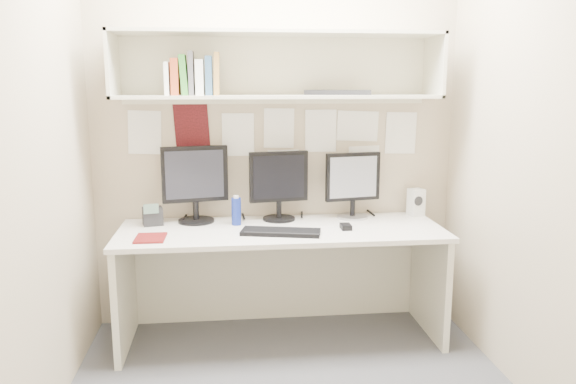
{
  "coord_description": "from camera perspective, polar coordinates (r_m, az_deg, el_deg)",
  "views": [
    {
      "loc": [
        -0.33,
        -2.71,
        1.61
      ],
      "look_at": [
        0.01,
        0.35,
        1.01
      ],
      "focal_mm": 35.0,
      "sensor_mm": 36.0,
      "label": 1
    }
  ],
  "objects": [
    {
      "name": "wall_front",
      "position": [
        1.77,
        4.55,
        0.79
      ],
      "size": [
        2.4,
        0.02,
        2.6
      ],
      "primitive_type": "cube",
      "color": "tan",
      "rests_on": "ground"
    },
    {
      "name": "book_stack",
      "position": [
        3.48,
        -9.61,
        11.55
      ],
      "size": [
        0.32,
        0.16,
        0.26
      ],
      "color": "white",
      "rests_on": "overhead_hutch"
    },
    {
      "name": "desk",
      "position": [
        3.59,
        -0.67,
        -9.28
      ],
      "size": [
        2.0,
        0.7,
        0.73
      ],
      "color": "silver",
      "rests_on": "floor"
    },
    {
      "name": "monitor_center",
      "position": [
        3.65,
        -0.95,
        0.96
      ],
      "size": [
        0.39,
        0.21,
        0.45
      ],
      "rotation": [
        0.0,
        0.0,
        0.15
      ],
      "color": "black",
      "rests_on": "desk"
    },
    {
      "name": "wall_left",
      "position": [
        2.86,
        -24.05,
        3.78
      ],
      "size": [
        0.02,
        2.0,
        2.6
      ],
      "primitive_type": "cube",
      "color": "tan",
      "rests_on": "ground"
    },
    {
      "name": "hutch_tray",
      "position": [
        3.61,
        5.09,
        10.05
      ],
      "size": [
        0.44,
        0.25,
        0.03
      ],
      "primitive_type": "cube",
      "rotation": [
        0.0,
        0.0,
        -0.24
      ],
      "color": "black",
      "rests_on": "overhead_hutch"
    },
    {
      "name": "wall_right",
      "position": [
        3.12,
        23.11,
        4.39
      ],
      "size": [
        0.02,
        2.0,
        2.6
      ],
      "primitive_type": "cube",
      "color": "tan",
      "rests_on": "ground"
    },
    {
      "name": "maroon_notebook",
      "position": [
        3.34,
        -13.81,
        -4.56
      ],
      "size": [
        0.17,
        0.21,
        0.01
      ],
      "primitive_type": "cube",
      "rotation": [
        0.0,
        0.0,
        -0.02
      ],
      "color": "#5D1010",
      "rests_on": "desk"
    },
    {
      "name": "overhead_hutch",
      "position": [
        3.58,
        -1.06,
        12.72
      ],
      "size": [
        2.0,
        0.38,
        0.4
      ],
      "color": "beige",
      "rests_on": "wall_back"
    },
    {
      "name": "monitor_left",
      "position": [
        3.63,
        -9.42,
        1.08
      ],
      "size": [
        0.42,
        0.23,
        0.49
      ],
      "rotation": [
        0.0,
        0.0,
        0.2
      ],
      "color": "black",
      "rests_on": "desk"
    },
    {
      "name": "blue_bottle",
      "position": [
        3.55,
        -5.28,
        -1.93
      ],
      "size": [
        0.06,
        0.06,
        0.19
      ],
      "color": "navy",
      "rests_on": "desk"
    },
    {
      "name": "monitor_right",
      "position": [
        3.73,
        6.6,
        0.99
      ],
      "size": [
        0.37,
        0.21,
        0.43
      ],
      "rotation": [
        0.0,
        0.0,
        0.17
      ],
      "color": "#A5A5AA",
      "rests_on": "desk"
    },
    {
      "name": "speaker",
      "position": [
        3.89,
        12.87,
        -1.01
      ],
      "size": [
        0.11,
        0.11,
        0.18
      ],
      "rotation": [
        0.0,
        0.0,
        0.26
      ],
      "color": "silver",
      "rests_on": "desk"
    },
    {
      "name": "desk_phone",
      "position": [
        3.64,
        -13.59,
        -2.39
      ],
      "size": [
        0.14,
        0.13,
        0.15
      ],
      "rotation": [
        0.0,
        0.0,
        0.22
      ],
      "color": "black",
      "rests_on": "desk"
    },
    {
      "name": "mouse",
      "position": [
        3.47,
        5.89,
        -3.52
      ],
      "size": [
        0.06,
        0.1,
        0.03
      ],
      "primitive_type": "cube",
      "rotation": [
        0.0,
        0.0,
        -0.01
      ],
      "color": "black",
      "rests_on": "desk"
    },
    {
      "name": "wall_back",
      "position": [
        3.73,
        -1.24,
        6.2
      ],
      "size": [
        2.4,
        0.02,
        2.6
      ],
      "primitive_type": "cube",
      "color": "tan",
      "rests_on": "ground"
    },
    {
      "name": "pinned_papers",
      "position": [
        3.73,
        -1.23,
        5.43
      ],
      "size": [
        1.92,
        0.01,
        0.48
      ],
      "primitive_type": null,
      "color": "white",
      "rests_on": "wall_back"
    },
    {
      "name": "keyboard",
      "position": [
        3.35,
        -0.74,
        -4.08
      ],
      "size": [
        0.49,
        0.27,
        0.02
      ],
      "primitive_type": "cube",
      "rotation": [
        0.0,
        0.0,
        -0.23
      ],
      "color": "black",
      "rests_on": "desk"
    }
  ]
}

